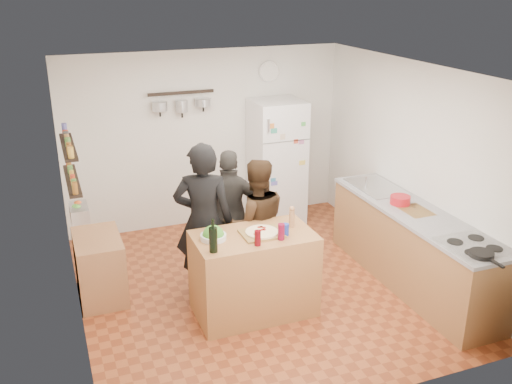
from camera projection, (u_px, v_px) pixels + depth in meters
name	position (u px, v px, depth m)	size (l,w,h in m)	color
room_shell	(247.00, 176.00, 6.59)	(4.20, 4.20, 4.20)	brown
prep_island	(254.00, 274.00, 6.04)	(1.25, 0.72, 0.91)	#A46B3C
pizza_board	(262.00, 234.00, 5.88)	(0.42, 0.34, 0.02)	brown
pizza	(262.00, 232.00, 5.88)	(0.34, 0.34, 0.02)	beige
salad_bowl	(213.00, 237.00, 5.77)	(0.26, 0.26, 0.05)	silver
wine_bottle	(213.00, 240.00, 5.48)	(0.08, 0.08, 0.25)	black
wine_glass_near	(258.00, 238.00, 5.62)	(0.06, 0.06, 0.16)	#51060D
wine_glass_far	(281.00, 232.00, 5.75)	(0.07, 0.07, 0.17)	maroon
pepper_mill	(292.00, 219.00, 6.04)	(0.06, 0.06, 0.19)	#996740
salt_canister	(285.00, 230.00, 5.85)	(0.08, 0.08, 0.12)	navy
person_left	(204.00, 221.00, 6.25)	(0.65, 0.43, 1.79)	black
person_center	(256.00, 224.00, 6.48)	(0.75, 0.58, 1.54)	black
person_back	(231.00, 212.00, 6.82)	(0.90, 0.37, 1.53)	#2F2D2A
counter_run	(412.00, 248.00, 6.62)	(0.63, 2.63, 0.90)	#9E7042
stove_top	(474.00, 246.00, 5.63)	(0.60, 0.62, 0.02)	white
skillet	(481.00, 254.00, 5.40)	(0.23, 0.23, 0.04)	black
sink	(376.00, 187.00, 7.20)	(0.50, 0.80, 0.03)	silver
cutting_board	(416.00, 211.00, 6.47)	(0.30, 0.40, 0.02)	olive
red_bowl	(400.00, 200.00, 6.64)	(0.23, 0.23, 0.10)	red
fridge	(277.00, 162.00, 8.22)	(0.70, 0.68, 1.80)	white
wall_clock	(269.00, 72.00, 8.07)	(0.30, 0.30, 0.03)	silver
spice_shelf_lower	(72.00, 180.00, 5.69)	(0.12, 1.00, 0.03)	black
spice_shelf_upper	(68.00, 147.00, 5.57)	(0.12, 1.00, 0.03)	black
produce_basket	(79.00, 212.00, 5.83)	(0.18, 0.35, 0.14)	silver
side_table	(100.00, 267.00, 6.37)	(0.50, 0.80, 0.73)	#A77146
pot_rack	(181.00, 93.00, 7.63)	(0.90, 0.04, 0.04)	black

